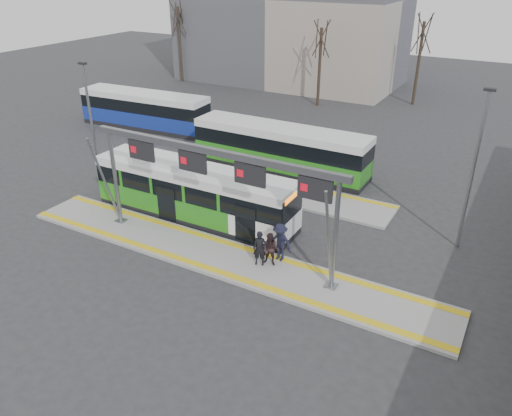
{
  "coord_description": "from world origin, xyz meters",
  "views": [
    {
      "loc": [
        11.36,
        -16.59,
        12.76
      ],
      "look_at": [
        0.27,
        3.0,
        1.42
      ],
      "focal_mm": 35.0,
      "sensor_mm": 36.0,
      "label": 1
    }
  ],
  "objects_px": {
    "hero_bus": "(194,193)",
    "passenger_b": "(271,249)",
    "passenger_a": "(260,249)",
    "gantry": "(213,171)",
    "passenger_c": "(280,242)"
  },
  "relations": [
    {
      "from": "hero_bus",
      "to": "passenger_b",
      "type": "xyz_separation_m",
      "value": [
        5.94,
        -2.37,
        -0.5
      ]
    },
    {
      "from": "hero_bus",
      "to": "passenger_b",
      "type": "distance_m",
      "value": 6.42
    },
    {
      "from": "passenger_a",
      "to": "gantry",
      "type": "bearing_deg",
      "value": 161.19
    },
    {
      "from": "gantry",
      "to": "passenger_c",
      "type": "relative_size",
      "value": 6.97
    },
    {
      "from": "passenger_c",
      "to": "passenger_b",
      "type": "bearing_deg",
      "value": -100.09
    },
    {
      "from": "gantry",
      "to": "passenger_b",
      "type": "relative_size",
      "value": 8.12
    },
    {
      "from": "hero_bus",
      "to": "passenger_c",
      "type": "relative_size",
      "value": 6.21
    },
    {
      "from": "gantry",
      "to": "passenger_b",
      "type": "xyz_separation_m",
      "value": [
        2.79,
        0.25,
        -3.35
      ]
    },
    {
      "from": "gantry",
      "to": "passenger_c",
      "type": "bearing_deg",
      "value": 15.56
    },
    {
      "from": "gantry",
      "to": "hero_bus",
      "type": "distance_m",
      "value": 5.0
    },
    {
      "from": "gantry",
      "to": "passenger_a",
      "type": "relative_size",
      "value": 7.74
    },
    {
      "from": "hero_bus",
      "to": "passenger_b",
      "type": "height_order",
      "value": "hero_bus"
    },
    {
      "from": "passenger_b",
      "to": "hero_bus",
      "type": "bearing_deg",
      "value": 148.53
    },
    {
      "from": "passenger_a",
      "to": "passenger_b",
      "type": "height_order",
      "value": "passenger_a"
    },
    {
      "from": "gantry",
      "to": "passenger_a",
      "type": "distance_m",
      "value": 4.06
    }
  ]
}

